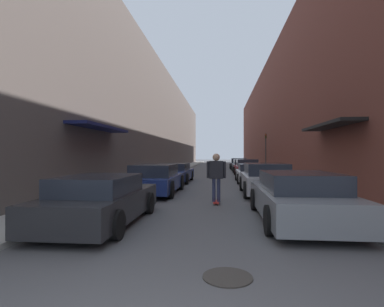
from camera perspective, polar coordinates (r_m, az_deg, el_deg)
name	(u,v)px	position (r m, az deg, el deg)	size (l,w,h in m)	color
ground	(217,173)	(27.36, 4.70, -3.76)	(142.58, 142.58, 0.00)	#515154
curb_strip_left	(179,169)	(34.17, -2.47, -2.94)	(1.80, 64.81, 0.12)	#A3A099
curb_strip_right	(257,169)	(34.05, 12.26, -2.95)	(1.80, 64.81, 0.12)	#A3A099
building_row_left	(154,123)	(34.84, -7.22, 5.76)	(4.90, 64.81, 10.62)	#564C47
building_row_right	(284,117)	(34.71, 17.04, 6.68)	(4.90, 64.81, 11.69)	brown
parked_car_left_0	(101,200)	(7.79, -16.94, -8.53)	(1.92, 4.37, 1.20)	#232326
parked_car_left_1	(156,179)	(13.28, -6.95, -4.89)	(2.03, 4.77, 1.28)	navy
parked_car_left_2	(176,173)	(18.59, -3.13, -3.70)	(1.87, 4.54, 1.17)	navy
parked_car_right_0	(298,197)	(8.17, 19.52, -7.90)	(2.05, 4.75, 1.27)	gray
parked_car_right_1	(266,179)	(13.12, 13.83, -4.83)	(2.02, 4.17, 1.34)	#B7B7BC
parked_car_right_2	(253,173)	(18.71, 11.46, -3.72)	(2.00, 3.98, 1.14)	silver
parked_car_right_3	(247,168)	(23.95, 10.36, -2.74)	(1.90, 3.98, 1.33)	maroon
parked_car_right_4	(243,166)	(29.34, 9.63, -2.35)	(2.04, 4.63, 1.24)	#515459
parked_car_right_5	(239,164)	(34.88, 8.88, -1.98)	(2.04, 3.96, 1.27)	black
skateboarder	(216,173)	(10.45, 4.64, -3.68)	(0.67, 0.78, 1.75)	#B2231E
manhole_cover	(228,277)	(4.54, 6.78, -22.31)	(0.70, 0.70, 0.02)	#332D28
traffic_light	(266,148)	(30.45, 13.87, 1.04)	(0.16, 0.22, 3.63)	#2D2D2D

